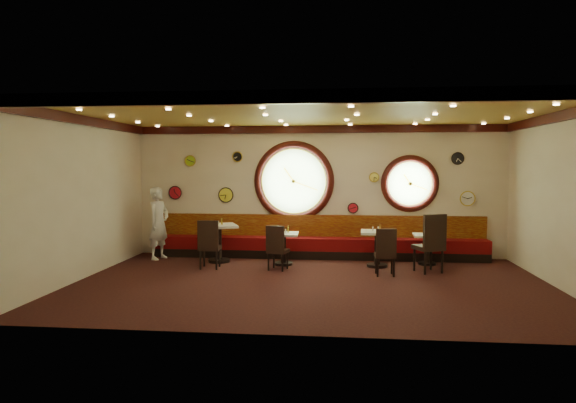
{
  "coord_description": "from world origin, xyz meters",
  "views": [
    {
      "loc": [
        0.57,
        -9.57,
        2.23
      ],
      "look_at": [
        -0.52,
        0.8,
        1.5
      ],
      "focal_mm": 32.0,
      "sensor_mm": 36.0,
      "label": 1
    }
  ],
  "objects_px": {
    "condiment_a_salt": "(215,222)",
    "condiment_d_salt": "(426,232)",
    "table_b": "(283,245)",
    "condiment_b_salt": "(279,230)",
    "condiment_c_salt": "(373,229)",
    "condiment_a_bottle": "(222,221)",
    "condiment_c_bottle": "(380,227)",
    "chair_a": "(209,241)",
    "chair_b": "(277,245)",
    "condiment_d_bottle": "(433,231)",
    "condiment_b_bottle": "(288,229)",
    "table_a": "(219,238)",
    "condiment_b_pepper": "(286,231)",
    "table_d": "(427,246)",
    "chair_c": "(386,249)",
    "condiment_c_pepper": "(378,229)",
    "table_c": "(377,244)",
    "chair_d": "(432,239)",
    "waiter": "(159,223)",
    "condiment_d_pepper": "(429,232)",
    "condiment_a_pepper": "(219,223)"
  },
  "relations": [
    {
      "from": "condiment_a_salt",
      "to": "condiment_d_salt",
      "type": "relative_size",
      "value": 0.78
    },
    {
      "from": "table_b",
      "to": "condiment_b_salt",
      "type": "xyz_separation_m",
      "value": [
        -0.11,
        0.08,
        0.32
      ]
    },
    {
      "from": "condiment_c_salt",
      "to": "condiment_a_bottle",
      "type": "bearing_deg",
      "value": 177.24
    },
    {
      "from": "condiment_c_bottle",
      "to": "chair_a",
      "type": "bearing_deg",
      "value": -169.29
    },
    {
      "from": "chair_b",
      "to": "condiment_b_salt",
      "type": "bearing_deg",
      "value": 106.41
    },
    {
      "from": "chair_a",
      "to": "condiment_d_bottle",
      "type": "distance_m",
      "value": 5.02
    },
    {
      "from": "table_b",
      "to": "condiment_b_bottle",
      "type": "distance_m",
      "value": 0.37
    },
    {
      "from": "chair_b",
      "to": "condiment_a_salt",
      "type": "relative_size",
      "value": 6.64
    },
    {
      "from": "chair_a",
      "to": "table_a",
      "type": "bearing_deg",
      "value": 86.48
    },
    {
      "from": "condiment_b_pepper",
      "to": "table_d",
      "type": "bearing_deg",
      "value": 7.33
    },
    {
      "from": "table_a",
      "to": "condiment_d_salt",
      "type": "relative_size",
      "value": 9.03
    },
    {
      "from": "condiment_b_salt",
      "to": "condiment_a_bottle",
      "type": "distance_m",
      "value": 1.36
    },
    {
      "from": "condiment_b_salt",
      "to": "condiment_a_bottle",
      "type": "xyz_separation_m",
      "value": [
        -1.35,
        0.13,
        0.17
      ]
    },
    {
      "from": "chair_c",
      "to": "condiment_b_pepper",
      "type": "bearing_deg",
      "value": 154.32
    },
    {
      "from": "table_b",
      "to": "condiment_b_pepper",
      "type": "xyz_separation_m",
      "value": [
        0.06,
        -0.06,
        0.32
      ]
    },
    {
      "from": "condiment_c_pepper",
      "to": "condiment_d_bottle",
      "type": "bearing_deg",
      "value": 21.33
    },
    {
      "from": "condiment_a_salt",
      "to": "condiment_c_bottle",
      "type": "bearing_deg",
      "value": -2.41
    },
    {
      "from": "table_d",
      "to": "chair_a",
      "type": "relative_size",
      "value": 1.05
    },
    {
      "from": "table_c",
      "to": "chair_d",
      "type": "bearing_deg",
      "value": -27.79
    },
    {
      "from": "condiment_d_salt",
      "to": "chair_b",
      "type": "bearing_deg",
      "value": -162.16
    },
    {
      "from": "waiter",
      "to": "condiment_b_salt",
      "type": "bearing_deg",
      "value": -77.99
    },
    {
      "from": "chair_d",
      "to": "condiment_b_salt",
      "type": "relative_size",
      "value": 7.52
    },
    {
      "from": "table_d",
      "to": "chair_a",
      "type": "bearing_deg",
      "value": -168.28
    },
    {
      "from": "table_a",
      "to": "condiment_c_pepper",
      "type": "xyz_separation_m",
      "value": [
        3.63,
        -0.22,
        0.3
      ]
    },
    {
      "from": "table_d",
      "to": "condiment_d_pepper",
      "type": "height_order",
      "value": "condiment_d_pepper"
    },
    {
      "from": "condiment_a_bottle",
      "to": "waiter",
      "type": "bearing_deg",
      "value": 172.52
    },
    {
      "from": "condiment_d_salt",
      "to": "condiment_a_pepper",
      "type": "height_order",
      "value": "condiment_a_pepper"
    },
    {
      "from": "chair_d",
      "to": "condiment_d_salt",
      "type": "bearing_deg",
      "value": 63.92
    },
    {
      "from": "condiment_a_salt",
      "to": "condiment_c_salt",
      "type": "relative_size",
      "value": 0.96
    },
    {
      "from": "chair_d",
      "to": "condiment_d_salt",
      "type": "relative_size",
      "value": 6.68
    },
    {
      "from": "condiment_a_salt",
      "to": "condiment_a_bottle",
      "type": "relative_size",
      "value": 0.61
    },
    {
      "from": "chair_c",
      "to": "condiment_b_bottle",
      "type": "distance_m",
      "value": 2.36
    },
    {
      "from": "chair_a",
      "to": "chair_c",
      "type": "bearing_deg",
      "value": -7.69
    },
    {
      "from": "condiment_b_salt",
      "to": "condiment_c_pepper",
      "type": "bearing_deg",
      "value": -3.16
    },
    {
      "from": "table_c",
      "to": "waiter",
      "type": "xyz_separation_m",
      "value": [
        -5.13,
        0.43,
        0.36
      ]
    },
    {
      "from": "table_b",
      "to": "condiment_b_bottle",
      "type": "bearing_deg",
      "value": 44.92
    },
    {
      "from": "table_b",
      "to": "chair_a",
      "type": "bearing_deg",
      "value": -157.58
    },
    {
      "from": "table_d",
      "to": "chair_b",
      "type": "height_order",
      "value": "chair_b"
    },
    {
      "from": "condiment_b_salt",
      "to": "condiment_a_pepper",
      "type": "bearing_deg",
      "value": 175.77
    },
    {
      "from": "table_c",
      "to": "condiment_c_salt",
      "type": "distance_m",
      "value": 0.36
    },
    {
      "from": "condiment_b_salt",
      "to": "table_d",
      "type": "bearing_deg",
      "value": 4.61
    },
    {
      "from": "condiment_d_pepper",
      "to": "condiment_c_bottle",
      "type": "relative_size",
      "value": 0.72
    },
    {
      "from": "chair_a",
      "to": "condiment_d_salt",
      "type": "xyz_separation_m",
      "value": [
        4.74,
        1.05,
        0.14
      ]
    },
    {
      "from": "table_a",
      "to": "condiment_d_pepper",
      "type": "bearing_deg",
      "value": 1.38
    },
    {
      "from": "condiment_b_pepper",
      "to": "condiment_d_pepper",
      "type": "distance_m",
      "value": 3.21
    },
    {
      "from": "condiment_d_salt",
      "to": "condiment_c_bottle",
      "type": "height_order",
      "value": "condiment_c_bottle"
    },
    {
      "from": "chair_a",
      "to": "condiment_a_pepper",
      "type": "xyz_separation_m",
      "value": [
        0.01,
        0.82,
        0.31
      ]
    },
    {
      "from": "table_b",
      "to": "table_c",
      "type": "height_order",
      "value": "table_c"
    },
    {
      "from": "table_c",
      "to": "condiment_d_salt",
      "type": "bearing_deg",
      "value": 20.98
    },
    {
      "from": "condiment_b_salt",
      "to": "condiment_b_pepper",
      "type": "xyz_separation_m",
      "value": [
        0.17,
        -0.14,
        -0.0
      ]
    }
  ]
}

